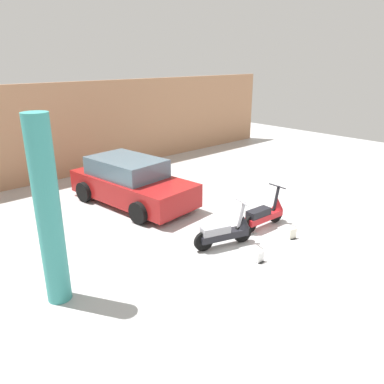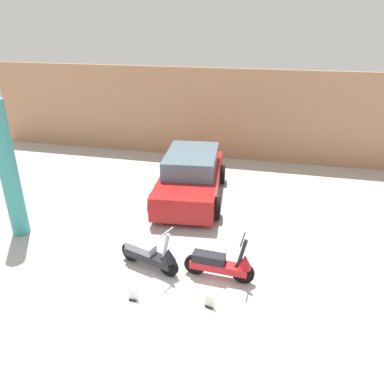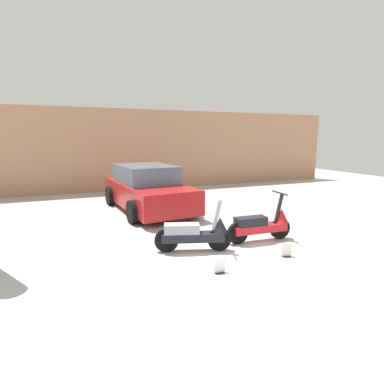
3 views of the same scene
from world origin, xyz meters
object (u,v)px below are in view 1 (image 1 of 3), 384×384
at_px(scooter_front_right, 266,213).
at_px(placard_near_left_scooter, 260,258).
at_px(support_column_side, 48,213).
at_px(scooter_front_left, 226,231).
at_px(placard_near_right_scooter, 293,234).
at_px(car_rear_left, 131,182).

xyz_separation_m(scooter_front_right, placard_near_left_scooter, (-1.56, -1.05, -0.26)).
xyz_separation_m(placard_near_left_scooter, support_column_side, (-3.74, 1.70, 1.58)).
bearing_deg(scooter_front_right, scooter_front_left, -175.89).
height_order(scooter_front_left, placard_near_right_scooter, scooter_front_left).
bearing_deg(scooter_front_right, car_rear_left, 116.15).
height_order(scooter_front_left, placard_near_left_scooter, scooter_front_left).
bearing_deg(placard_near_left_scooter, scooter_front_left, 88.74).
xyz_separation_m(car_rear_left, placard_near_right_scooter, (1.51, -4.68, -0.54)).
bearing_deg(car_rear_left, placard_near_right_scooter, 11.61).
height_order(scooter_front_right, placard_near_left_scooter, scooter_front_right).
bearing_deg(car_rear_left, scooter_front_right, 16.56).
bearing_deg(placard_near_right_scooter, scooter_front_left, 148.98).
xyz_separation_m(scooter_front_left, placard_near_right_scooter, (1.46, -0.88, -0.26)).
bearing_deg(scooter_front_right, placard_near_left_scooter, -142.70).
bearing_deg(placard_near_left_scooter, scooter_front_right, 34.03).
height_order(scooter_front_left, scooter_front_right, scooter_front_right).
distance_m(car_rear_left, placard_near_left_scooter, 4.87).
relative_size(scooter_front_right, placard_near_left_scooter, 5.77).
bearing_deg(placard_near_right_scooter, scooter_front_right, 84.84).
bearing_deg(support_column_side, car_rear_left, 40.19).
relative_size(scooter_front_left, scooter_front_right, 0.96).
relative_size(placard_near_left_scooter, placard_near_right_scooter, 1.00).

